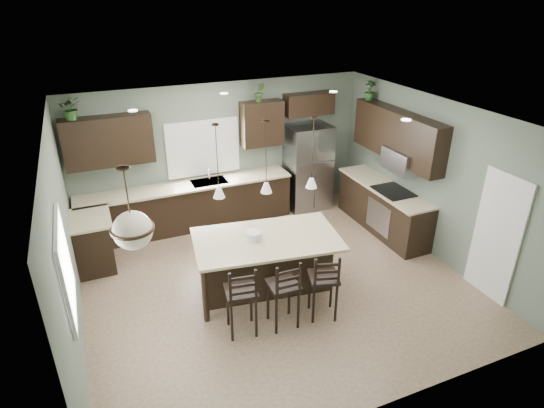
{
  "coord_description": "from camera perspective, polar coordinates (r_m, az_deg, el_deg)",
  "views": [
    {
      "loc": [
        -2.49,
        -5.73,
        4.46
      ],
      "look_at": [
        0.1,
        0.4,
        1.25
      ],
      "focal_mm": 30.0,
      "sensor_mm": 36.0,
      "label": 1
    }
  ],
  "objects": [
    {
      "name": "ground",
      "position": [
        7.67,
        0.48,
        -9.77
      ],
      "size": [
        6.0,
        6.0,
        0.0
      ],
      "primitive_type": "plane",
      "color": "#9E8466",
      "rests_on": "ground"
    },
    {
      "name": "back_upper_right",
      "position": [
        9.28,
        -1.29,
        10.06
      ],
      "size": [
        0.85,
        0.34,
        0.9
      ],
      "primitive_type": "cube",
      "color": "black",
      "rests_on": "room_shell"
    },
    {
      "name": "left_return_countertop",
      "position": [
        8.23,
        -21.89,
        -1.73
      ],
      "size": [
        0.66,
        0.96,
        0.04
      ],
      "primitive_type": "cube",
      "color": "beige",
      "rests_on": "left_return_cabs"
    },
    {
      "name": "plant_right_wall",
      "position": [
        9.41,
        12.18,
        13.74
      ],
      "size": [
        0.27,
        0.27,
        0.38
      ],
      "primitive_type": "imported",
      "rotation": [
        0.0,
        0.0,
        -0.31
      ],
      "color": "#21481F",
      "rests_on": "right_upper_cabs"
    },
    {
      "name": "pendant_left",
      "position": [
        6.37,
        -6.89,
        5.28
      ],
      "size": [
        0.17,
        0.17,
        1.1
      ],
      "primitive_type": null,
      "color": "silver",
      "rests_on": "room_shell"
    },
    {
      "name": "plant_back_right",
      "position": [
        9.08,
        -1.58,
        13.86
      ],
      "size": [
        0.25,
        0.23,
        0.38
      ],
      "primitive_type": "imported",
      "rotation": [
        0.0,
        0.0,
        -0.33
      ],
      "color": "#355826",
      "rests_on": "back_upper_right"
    },
    {
      "name": "microwave",
      "position": [
        8.73,
        15.95,
        5.28
      ],
      "size": [
        0.4,
        0.75,
        0.4
      ],
      "primitive_type": "cube",
      "color": "gray",
      "rests_on": "right_upper_cabs"
    },
    {
      "name": "sink_inset",
      "position": [
        9.13,
        -7.89,
        2.79
      ],
      "size": [
        0.7,
        0.45,
        0.01
      ],
      "primitive_type": "cube",
      "color": "gray",
      "rests_on": "back_countertop"
    },
    {
      "name": "window_left",
      "position": [
        5.74,
        -24.63,
        -7.33
      ],
      "size": [
        0.02,
        1.1,
        1.0
      ],
      "primitive_type": "cube",
      "color": "white",
      "rests_on": "room_shell"
    },
    {
      "name": "kitchen_island",
      "position": [
        7.3,
        -0.66,
        -7.44
      ],
      "size": [
        2.41,
        1.59,
        0.92
      ],
      "primitive_type": "cube",
      "rotation": [
        0.0,
        0.0,
        -0.14
      ],
      "color": "black",
      "rests_on": "ground"
    },
    {
      "name": "back_countertop",
      "position": [
        9.04,
        -10.63,
        2.24
      ],
      "size": [
        4.2,
        0.66,
        0.04
      ],
      "primitive_type": "cube",
      "color": "beige",
      "rests_on": "back_lower_cabs"
    },
    {
      "name": "back_upper_left",
      "position": [
        8.68,
        -19.84,
        7.42
      ],
      "size": [
        1.55,
        0.34,
        0.9
      ],
      "primitive_type": "cube",
      "color": "black",
      "rests_on": "room_shell"
    },
    {
      "name": "bar_stool_center",
      "position": [
        6.52,
        1.4,
        -10.98
      ],
      "size": [
        0.43,
        0.43,
        1.12
      ],
      "primitive_type": "cube",
      "rotation": [
        0.0,
        0.0,
        -0.03
      ],
      "color": "black",
      "rests_on": "ground"
    },
    {
      "name": "wall_oven_front",
      "position": [
        8.94,
        13.16,
        -1.61
      ],
      "size": [
        0.01,
        0.72,
        0.6
      ],
      "primitive_type": "cube",
      "color": "gray",
      "rests_on": "right_lower_cabs"
    },
    {
      "name": "pantry_door",
      "position": [
        7.69,
        26.36,
        -3.73
      ],
      "size": [
        0.04,
        0.82,
        2.04
      ],
      "primitive_type": "cube",
      "color": "white",
      "rests_on": "ground"
    },
    {
      "name": "chandelier",
      "position": [
        5.07,
        -17.48,
        -0.55
      ],
      "size": [
        0.48,
        0.48,
        0.97
      ],
      "primitive_type": null,
      "color": "beige",
      "rests_on": "room_shell"
    },
    {
      "name": "window_back",
      "position": [
        9.19,
        -8.65,
        7.0
      ],
      "size": [
        1.35,
        0.02,
        1.0
      ],
      "primitive_type": "cube",
      "color": "white",
      "rests_on": "room_shell"
    },
    {
      "name": "fridge_header",
      "position": [
        9.63,
        4.64,
        12.41
      ],
      "size": [
        1.05,
        0.34,
        0.45
      ],
      "primitive_type": "cube",
      "color": "black",
      "rests_on": "room_shell"
    },
    {
      "name": "serving_dish",
      "position": [
        6.98,
        -2.28,
        -4.01
      ],
      "size": [
        0.24,
        0.24,
        0.14
      ],
      "primitive_type": "cylinder",
      "color": "silver",
      "rests_on": "kitchen_island"
    },
    {
      "name": "pendant_right",
      "position": [
        6.69,
        5.12,
        6.36
      ],
      "size": [
        0.17,
        0.17,
        1.1
      ],
      "primitive_type": null,
      "color": "silver",
      "rests_on": "room_shell"
    },
    {
      "name": "plant_back_left",
      "position": [
        8.48,
        -23.94,
        10.93
      ],
      "size": [
        0.36,
        0.32,
        0.4
      ],
      "primitive_type": "imported",
      "rotation": [
        0.0,
        0.0,
        0.01
      ],
      "color": "#285424",
      "rests_on": "back_upper_left"
    },
    {
      "name": "cooktop",
      "position": [
        8.9,
        14.98,
        1.56
      ],
      "size": [
        0.58,
        0.75,
        0.02
      ],
      "primitive_type": "cube",
      "color": "black",
      "rests_on": "right_countertop"
    },
    {
      "name": "left_return_cabs",
      "position": [
        8.44,
        -21.51,
        -4.58
      ],
      "size": [
        0.6,
        0.9,
        0.9
      ],
      "primitive_type": "cube",
      "color": "black",
      "rests_on": "ground"
    },
    {
      "name": "faucet",
      "position": [
        9.05,
        -7.9,
        3.56
      ],
      "size": [
        0.02,
        0.02,
        0.28
      ],
      "primitive_type": "cylinder",
      "color": "silver",
      "rests_on": "back_countertop"
    },
    {
      "name": "refrigerator",
      "position": [
        9.84,
        4.46,
        4.62
      ],
      "size": [
        0.9,
        0.74,
        1.85
      ],
      "primitive_type": "cube",
      "color": "gray",
      "rests_on": "ground"
    },
    {
      "name": "bar_stool_right",
      "position": [
        6.72,
        6.46,
        -9.96
      ],
      "size": [
        0.51,
        0.51,
        1.11
      ],
      "primitive_type": "cube",
      "rotation": [
        0.0,
        0.0,
        -0.3
      ],
      "color": "black",
      "rests_on": "ground"
    },
    {
      "name": "pendant_center",
      "position": [
        6.5,
        -0.74,
        5.87
      ],
      "size": [
        0.17,
        0.17,
        1.1
      ],
      "primitive_type": null,
      "color": "white",
      "rests_on": "room_shell"
    },
    {
      "name": "bar_stool_left",
      "position": [
        6.4,
        -3.9,
        -11.73
      ],
      "size": [
        0.48,
        0.48,
        1.14
      ],
      "primitive_type": "cube",
      "rotation": [
        0.0,
        0.0,
        -0.15
      ],
      "color": "black",
      "rests_on": "ground"
    },
    {
      "name": "room_shell",
      "position": [
        6.83,
        0.54,
        1.91
      ],
      "size": [
        6.0,
        6.0,
        6.0
      ],
      "color": "slate",
      "rests_on": "ground"
    },
    {
      "name": "right_countertop",
      "position": [
        9.1,
        13.93,
        2.08
      ],
      "size": [
        0.66,
        2.35,
        0.04
      ],
      "primitive_type": "cube",
      "color": "beige",
      "rests_on": "right_lower_cabs"
    },
    {
      "name": "right_lower_cabs",
      "position": [
        9.31,
        13.73,
        -0.55
      ],
      "size": [
        0.6,
        2.35,
        0.9
      ],
      "primitive_type": "cube",
      "color": "black",
      "rests_on": "ground"
    },
    {
      "name": "back_lower_cabs",
      "position": [
        9.25,
        -10.42,
        -0.38
      ],
      "size": [
        4.2,
        0.6,
        0.9
      ],
      "primitive_type": "cube",
      "color": "black",
      "rests_on": "ground"
    },
    {
      "name": "right_upper_cabs",
      "position": [
        8.84,
        15.43,
        8.34
      ],
      "size": [
        0.34,
        2.35,
        0.9
      ],
      "primitive_type": "cube",
      "color": "black",
      "rests_on": "room_shell"
    }
  ]
}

